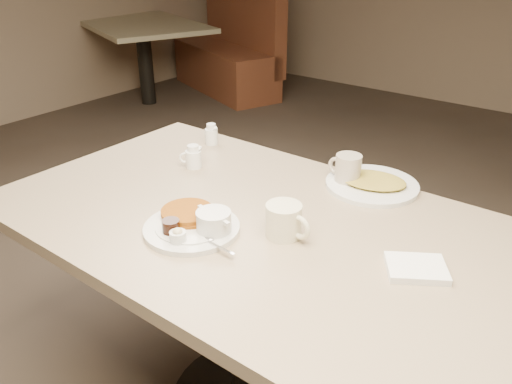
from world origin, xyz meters
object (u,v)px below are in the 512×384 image
Objects in this scene: booth_back_left at (222,51)px; hash_plate at (372,183)px; diner_table at (252,266)px; main_plate at (195,223)px; creamer_left at (193,157)px; creamer_right at (211,135)px; coffee_mug_near at (285,220)px; coffee_mug_far at (347,170)px.

hash_plate is at bearing -41.91° from booth_back_left.
main_plate is at bearing -115.83° from diner_table.
hash_plate is (0.18, 0.38, 0.18)m from diner_table.
creamer_left is 0.22m from creamer_right.
hash_plate is at bearing 22.56° from creamer_left.
coffee_mug_near is 0.38m from coffee_mug_far.
coffee_mug_near is at bearing -11.95° from diner_table.
coffee_mug_far is 0.09m from hash_plate.
diner_table is at bearing -115.88° from hash_plate.
creamer_left is at bearing 160.47° from coffee_mug_near.
main_plate is 0.54m from coffee_mug_far.
diner_table is at bearing 64.17° from main_plate.
booth_back_left is (-2.33, 2.82, -0.38)m from creamer_left.
creamer_left and creamer_right have the same top height.
creamer_right is at bearing 147.74° from coffee_mug_near.
coffee_mug_near is 0.71m from creamer_right.
coffee_mug_near reaches higher than main_plate.
hash_plate is (0.65, 0.03, -0.02)m from creamer_right.
coffee_mug_near is 0.40× the size of hash_plate.
creamer_right is (-0.10, 0.20, 0.00)m from creamer_left.
coffee_mug_near is (0.21, 0.12, 0.02)m from main_plate.
coffee_mug_near is at bearing 31.26° from main_plate.
coffee_mug_near is 1.75× the size of creamer_left.
coffee_mug_far is 3.86m from booth_back_left.
creamer_right is at bearing 128.04° from main_plate.
diner_table is 4.49× the size of main_plate.
creamer_left is (-0.30, 0.30, 0.01)m from main_plate.
booth_back_left is (-2.88, 2.59, -0.35)m from hash_plate.
coffee_mug_near reaches higher than hash_plate.
hash_plate is at bearing 82.61° from coffee_mug_near.
creamer_left is at bearing -64.02° from creamer_right.
hash_plate reaches higher than diner_table.
main_plate is 4.18× the size of creamer_right.
creamer_right is at bearing 115.98° from creamer_left.
hash_plate is at bearing 2.64° from creamer_right.
diner_table is 0.43m from coffee_mug_far.
diner_table is 12.38× the size of coffee_mug_far.
creamer_right is 3.46m from booth_back_left.
creamer_right is at bearing -49.57° from booth_back_left.
booth_back_left is (-2.70, 2.97, -0.17)m from diner_table.
diner_table is 18.75× the size of creamer_left.
creamer_right is 0.65m from hash_plate.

